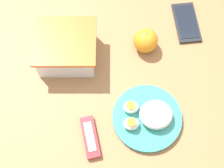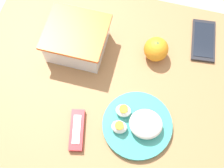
# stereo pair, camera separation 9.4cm
# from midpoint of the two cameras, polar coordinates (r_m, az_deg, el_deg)

# --- Properties ---
(ground_plane) EXTENTS (10.00, 10.00, 0.00)m
(ground_plane) POSITION_cam_midpoint_polar(r_m,az_deg,el_deg) (1.70, -0.86, -10.27)
(ground_plane) COLOR #B2A899
(table) EXTENTS (0.94, 0.71, 0.76)m
(table) POSITION_cam_midpoint_polar(r_m,az_deg,el_deg) (1.11, -1.30, -3.34)
(table) COLOR #996B42
(table) RESTS_ON ground_plane
(food_container) EXTENTS (0.19, 0.17, 0.10)m
(food_container) POSITION_cam_midpoint_polar(r_m,az_deg,el_deg) (0.99, -11.07, 5.92)
(food_container) COLOR white
(food_container) RESTS_ON table
(orange_fruit) EXTENTS (0.08, 0.08, 0.08)m
(orange_fruit) POSITION_cam_midpoint_polar(r_m,az_deg,el_deg) (1.00, 3.38, 7.64)
(orange_fruit) COLOR orange
(orange_fruit) RESTS_ON table
(rice_plate) EXTENTS (0.21, 0.21, 0.06)m
(rice_plate) POSITION_cam_midpoint_polar(r_m,az_deg,el_deg) (0.92, 3.69, -6.31)
(rice_plate) COLOR teal
(rice_plate) RESTS_ON table
(candy_bar) EXTENTS (0.06, 0.13, 0.02)m
(candy_bar) POSITION_cam_midpoint_polar(r_m,az_deg,el_deg) (0.92, -7.04, -10.03)
(candy_bar) COLOR #B7282D
(candy_bar) RESTS_ON table
(cell_phone) EXTENTS (0.09, 0.16, 0.01)m
(cell_phone) POSITION_cam_midpoint_polar(r_m,az_deg,el_deg) (1.09, 10.92, 10.78)
(cell_phone) COLOR #232328
(cell_phone) RESTS_ON table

